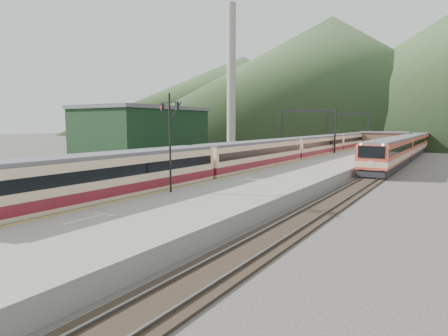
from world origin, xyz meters
The scene contains 16 objects.
track_main centered at (0.00, 40.00, 0.07)m, with size 2.60×200.00×0.23m.
track_far centered at (-5.00, 40.00, 0.07)m, with size 2.60×200.00×0.23m.
track_second centered at (11.50, 40.00, 0.07)m, with size 2.60×200.00×0.23m.
platform centered at (5.60, 38.00, 0.50)m, with size 8.00×100.00×1.00m, color gray.
gantry_near centered at (-2.85, 55.00, 5.59)m, with size 9.55×0.25×8.00m.
gantry_far centered at (-2.85, 80.00, 5.59)m, with size 9.55×0.25×8.00m.
warehouse centered at (-28.00, 42.00, 4.32)m, with size 14.50×20.50×8.60m.
smokestack centered at (-22.00, 62.00, 15.00)m, with size 1.80×1.80×30.00m, color #9E998E.
station_shed centered at (5.60, 78.00, 2.57)m, with size 9.40×4.40×3.10m.
hill_a centered at (-40.00, 190.00, 30.00)m, with size 180.00×180.00×60.00m, color #354A23.
hill_d centered at (-120.00, 240.00, 27.50)m, with size 200.00×200.00×55.00m, color #354A23.
main_train centered at (0.00, 51.29, 2.03)m, with size 2.94×100.88×3.59m.
second_train centered at (11.50, 66.07, 2.14)m, with size 3.13×64.05×3.82m.
signal_mast centered at (2.57, 13.83, 5.06)m, with size 2.13×0.75×6.63m.
short_signal_b centered at (-2.40, 35.57, 1.46)m, with size 0.24×0.18×2.27m.
short_signal_c centered at (-6.96, 22.17, 1.46)m, with size 0.26×0.23×2.27m.
Camera 1 is at (19.09, -5.38, 5.59)m, focal length 30.00 mm.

